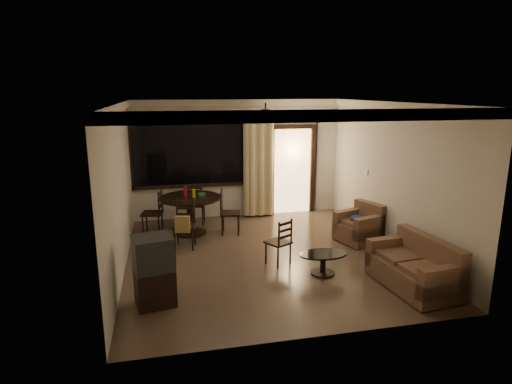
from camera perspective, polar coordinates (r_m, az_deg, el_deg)
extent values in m
plane|color=#7F6651|center=(8.05, 1.18, -8.51)|extent=(5.50, 5.50, 0.00)
plane|color=beige|center=(10.29, -2.39, 4.42)|extent=(5.00, 0.00, 5.00)
plane|color=beige|center=(5.10, 8.54, -5.10)|extent=(5.00, 0.00, 5.00)
plane|color=beige|center=(7.47, -17.75, 0.34)|extent=(0.00, 5.50, 5.50)
plane|color=beige|center=(8.57, 17.70, 1.97)|extent=(0.00, 5.50, 5.50)
plane|color=white|center=(7.47, 1.28, 11.82)|extent=(5.50, 5.50, 0.00)
cube|color=black|center=(10.10, -8.55, 5.12)|extent=(2.70, 0.04, 1.45)
cylinder|color=black|center=(9.94, -8.09, 9.67)|extent=(3.20, 0.03, 0.03)
cube|color=#FFC684|center=(10.62, 4.87, 2.75)|extent=(0.91, 0.03, 2.08)
cube|color=white|center=(9.49, 14.45, 2.62)|extent=(0.02, 0.18, 0.12)
cylinder|color=black|center=(7.48, 1.28, 11.36)|extent=(0.03, 0.03, 0.12)
cylinder|color=black|center=(7.48, 1.28, 10.67)|extent=(0.16, 0.16, 0.08)
cylinder|color=black|center=(9.14, -8.78, -0.77)|extent=(1.30, 1.30, 0.04)
cylinder|color=black|center=(9.24, -8.70, -3.12)|extent=(0.13, 0.13, 0.76)
cylinder|color=black|center=(9.36, -8.61, -5.38)|extent=(0.65, 0.65, 0.03)
cylinder|color=maroon|center=(9.18, -9.43, 0.10)|extent=(0.06, 0.06, 0.22)
cylinder|color=#AFA512|center=(9.05, -8.31, -0.18)|extent=(0.06, 0.06, 0.18)
cube|color=#22732B|center=(9.22, -7.21, -0.30)|extent=(0.14, 0.10, 0.05)
cube|color=black|center=(9.39, -13.69, -2.78)|extent=(0.50, 0.50, 0.04)
cube|color=black|center=(9.15, -3.42, -2.84)|extent=(0.50, 0.50, 0.04)
cube|color=black|center=(8.43, -9.51, -4.44)|extent=(0.50, 0.50, 0.04)
cube|color=#AD8C4A|center=(8.18, -9.78, -4.27)|extent=(0.29, 0.14, 0.32)
cube|color=black|center=(9.92, -8.04, -1.66)|extent=(0.50, 0.50, 0.04)
cube|color=black|center=(6.44, -13.34, -12.16)|extent=(0.62, 0.58, 0.54)
cube|color=black|center=(6.24, -13.59, -7.92)|extent=(0.62, 0.58, 0.48)
cube|color=black|center=(6.28, -11.16, -7.62)|extent=(0.10, 0.38, 0.33)
cube|color=#43261F|center=(7.19, 20.09, -10.44)|extent=(0.91, 1.52, 0.36)
cube|color=#43261F|center=(7.26, 22.15, -7.83)|extent=(0.32, 1.47, 0.59)
cube|color=#43261F|center=(6.67, 23.65, -10.96)|extent=(0.79, 0.24, 0.46)
cube|color=#43261F|center=(7.60, 17.21, -7.43)|extent=(0.79, 0.24, 0.46)
cube|color=#43261F|center=(7.08, 19.93, -8.95)|extent=(0.67, 1.32, 0.11)
cube|color=#43261F|center=(8.97, 13.51, -5.22)|extent=(0.96, 0.96, 0.36)
cube|color=#43261F|center=(9.09, 14.93, -3.12)|extent=(0.41, 0.78, 0.58)
cube|color=#43261F|center=(8.72, 14.95, -4.62)|extent=(0.77, 0.39, 0.45)
cube|color=#43261F|center=(9.12, 12.26, -3.66)|extent=(0.77, 0.39, 0.45)
cube|color=#43261F|center=(8.88, 13.38, -4.02)|extent=(0.69, 0.72, 0.11)
ellipsoid|color=navy|center=(8.85, 13.41, -3.38)|extent=(0.32, 0.27, 0.09)
ellipsoid|color=black|center=(7.28, 8.96, -8.18)|extent=(0.82, 0.49, 0.03)
cylinder|color=black|center=(7.35, 8.91, -9.44)|extent=(0.09, 0.09, 0.33)
cylinder|color=black|center=(7.41, 8.87, -10.58)|extent=(0.40, 0.40, 0.03)
cube|color=black|center=(7.58, 2.97, -6.71)|extent=(0.51, 0.51, 0.04)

